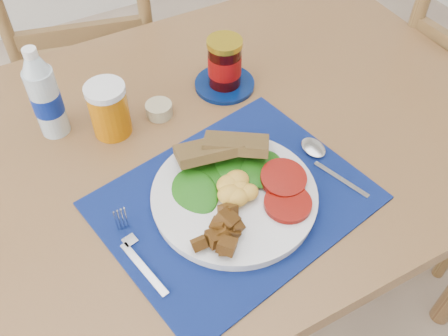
% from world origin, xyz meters
% --- Properties ---
extents(table, '(1.40, 0.90, 0.75)m').
position_xyz_m(table, '(0.00, 0.20, 0.67)').
color(table, brown).
rests_on(table, ground).
extents(chair_far, '(0.51, 0.49, 1.14)m').
position_xyz_m(chair_far, '(-0.05, 0.85, 0.58)').
color(chair_far, brown).
rests_on(chair_far, ground).
extents(placemat, '(0.54, 0.45, 0.00)m').
position_xyz_m(placemat, '(0.00, 0.02, 0.75)').
color(placemat, '#040832').
rests_on(placemat, table).
extents(breakfast_plate, '(0.30, 0.30, 0.07)m').
position_xyz_m(breakfast_plate, '(-0.01, 0.02, 0.78)').
color(breakfast_plate, silver).
rests_on(breakfast_plate, placemat).
extents(fork, '(0.04, 0.18, 0.00)m').
position_xyz_m(fork, '(-0.20, 0.00, 0.76)').
color(fork, '#B2B5BA').
rests_on(fork, placemat).
extents(spoon, '(0.05, 0.18, 0.01)m').
position_xyz_m(spoon, '(0.21, 0.03, 0.76)').
color(spoon, '#B2B5BA').
rests_on(spoon, placemat).
extents(water_bottle, '(0.06, 0.06, 0.21)m').
position_xyz_m(water_bottle, '(-0.24, 0.37, 0.84)').
color(water_bottle, '#ADBFCC').
rests_on(water_bottle, table).
extents(juice_glass, '(0.08, 0.08, 0.11)m').
position_xyz_m(juice_glass, '(-0.13, 0.31, 0.81)').
color(juice_glass, '#AF5D04').
rests_on(juice_glass, table).
extents(ramekin, '(0.06, 0.06, 0.03)m').
position_xyz_m(ramekin, '(-0.03, 0.31, 0.76)').
color(ramekin, tan).
rests_on(ramekin, table).
extents(jam_on_saucer, '(0.14, 0.14, 0.12)m').
position_xyz_m(jam_on_saucer, '(0.14, 0.32, 0.81)').
color(jam_on_saucer, '#04184F').
rests_on(jam_on_saucer, table).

